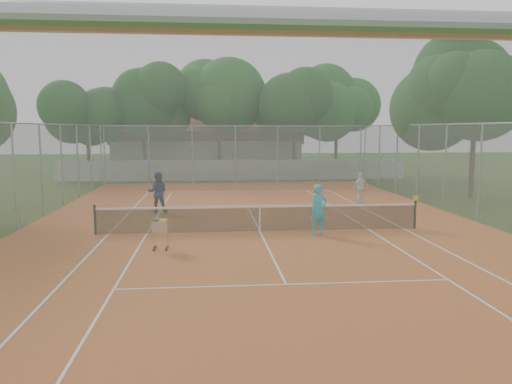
{
  "coord_description": "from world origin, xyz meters",
  "views": [
    {
      "loc": [
        -1.83,
        -18.04,
        3.78
      ],
      "look_at": [
        0.0,
        1.5,
        1.3
      ],
      "focal_mm": 35.0,
      "sensor_mm": 36.0,
      "label": 1
    }
  ],
  "objects": [
    {
      "name": "tennis_net",
      "position": [
        0.0,
        0.0,
        0.51
      ],
      "size": [
        11.88,
        0.1,
        0.98
      ],
      "primitive_type": "cube",
      "color": "black",
      "rests_on": "court_pad"
    },
    {
      "name": "tropical_trees",
      "position": [
        0.0,
        22.0,
        5.0
      ],
      "size": [
        29.0,
        19.0,
        10.0
      ],
      "primitive_type": "cube",
      "color": "black",
      "rests_on": "ground"
    },
    {
      "name": "court_pad",
      "position": [
        0.0,
        0.0,
        0.01
      ],
      "size": [
        18.0,
        34.0,
        0.02
      ],
      "primitive_type": "cube",
      "color": "#C05A25",
      "rests_on": "ground"
    },
    {
      "name": "ground",
      "position": [
        0.0,
        0.0,
        0.0
      ],
      "size": [
        120.0,
        120.0,
        0.0
      ],
      "primitive_type": "plane",
      "color": "#1F3B10",
      "rests_on": "ground"
    },
    {
      "name": "player_far_left",
      "position": [
        -4.18,
        4.67,
        0.94
      ],
      "size": [
        0.9,
        0.7,
        1.84
      ],
      "primitive_type": "imported",
      "rotation": [
        0.0,
        0.0,
        3.14
      ],
      "color": "#161844",
      "rests_on": "court_pad"
    },
    {
      "name": "ball_hopper",
      "position": [
        -3.38,
        -2.57,
        0.54
      ],
      "size": [
        0.61,
        0.61,
        1.04
      ],
      "primitive_type": "cube",
      "rotation": [
        0.0,
        0.0,
        0.26
      ],
      "color": "silver",
      "rests_on": "court_pad"
    },
    {
      "name": "perimeter_fence",
      "position": [
        0.0,
        0.0,
        2.0
      ],
      "size": [
        18.0,
        34.0,
        4.0
      ],
      "primitive_type": "cube",
      "color": "slate",
      "rests_on": "ground"
    },
    {
      "name": "player_near",
      "position": [
        2.03,
        -0.81,
        0.93
      ],
      "size": [
        0.77,
        0.64,
        1.82
      ],
      "primitive_type": "imported",
      "rotation": [
        0.0,
        0.0,
        0.36
      ],
      "color": "#18A6D1",
      "rests_on": "court_pad"
    },
    {
      "name": "player_far_right",
      "position": [
        5.84,
        6.62,
        0.8
      ],
      "size": [
        0.99,
        0.69,
        1.57
      ],
      "primitive_type": "imported",
      "rotation": [
        0.0,
        0.0,
        3.51
      ],
      "color": "white",
      "rests_on": "court_pad"
    },
    {
      "name": "court_lines",
      "position": [
        0.0,
        0.0,
        0.02
      ],
      "size": [
        10.98,
        23.78,
        0.01
      ],
      "primitive_type": "cube",
      "color": "white",
      "rests_on": "court_pad"
    },
    {
      "name": "boundary_wall",
      "position": [
        0.0,
        19.0,
        0.75
      ],
      "size": [
        26.0,
        0.3,
        1.5
      ],
      "primitive_type": "cube",
      "color": "silver",
      "rests_on": "ground"
    },
    {
      "name": "clubhouse",
      "position": [
        -2.0,
        29.0,
        2.2
      ],
      "size": [
        16.4,
        9.0,
        4.4
      ],
      "primitive_type": "cube",
      "color": "beige",
      "rests_on": "ground"
    }
  ]
}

